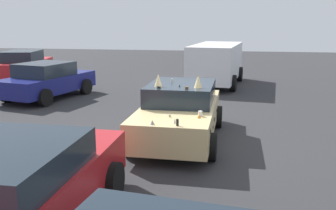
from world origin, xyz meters
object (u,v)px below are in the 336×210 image
object	(u,v)px
art_car_decorated	(180,112)
parked_sedan_row_back_far	(47,80)
parked_van_behind_left	(216,62)
parked_sedan_far_left	(15,192)
parked_sedan_behind_right	(25,65)

from	to	relation	value
art_car_decorated	parked_sedan_row_back_far	world-z (taller)	art_car_decorated
parked_van_behind_left	parked_sedan_row_back_far	world-z (taller)	parked_van_behind_left
parked_van_behind_left	parked_sedan_row_back_far	xyz separation A→B (m)	(-4.40, 6.41, -0.38)
parked_sedan_row_back_far	parked_sedan_far_left	world-z (taller)	parked_sedan_far_left
art_car_decorated	parked_sedan_far_left	bearing A→B (deg)	-16.56
parked_van_behind_left	parked_sedan_behind_right	size ratio (longest dim) A/B	1.11
parked_sedan_behind_right	parked_van_behind_left	bearing A→B (deg)	-102.85
parked_sedan_behind_right	parked_sedan_row_back_far	bearing A→B (deg)	-153.38
parked_van_behind_left	parked_sedan_far_left	xyz separation A→B (m)	(-13.68, 2.03, -0.36)
art_car_decorated	parked_van_behind_left	world-z (taller)	parked_van_behind_left
parked_sedan_row_back_far	parked_sedan_behind_right	world-z (taller)	parked_sedan_behind_right
parked_sedan_row_back_far	parked_sedan_behind_right	distance (m)	5.80
parked_van_behind_left	parked_sedan_far_left	distance (m)	13.83
parked_sedan_far_left	parked_sedan_behind_right	size ratio (longest dim) A/B	0.94
parked_van_behind_left	parked_sedan_behind_right	distance (m)	10.04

